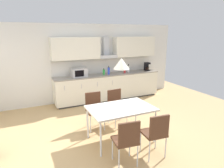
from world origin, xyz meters
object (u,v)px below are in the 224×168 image
(pendant_lamp, at_px, (121,64))
(chair_far_right, at_px, (116,103))
(bottle_green, at_px, (104,72))
(chair_near_left, at_px, (127,138))
(bottle_red, at_px, (125,69))
(coffee_maker, at_px, (147,66))
(microwave, at_px, (79,72))
(bottle_white, at_px, (128,69))
(dining_table, at_px, (121,110))
(chair_far_left, at_px, (94,107))
(bottle_blue, at_px, (109,71))
(chair_near_right, at_px, (156,131))

(pendant_lamp, bearing_deg, chair_far_right, 70.20)
(bottle_green, height_order, chair_near_left, bottle_green)
(bottle_red, bearing_deg, coffee_maker, 3.92)
(coffee_maker, bearing_deg, microwave, -179.42)
(coffee_maker, xyz_separation_m, bottle_white, (-0.79, -0.01, -0.03))
(bottle_red, relative_size, chair_far_right, 0.32)
(dining_table, bearing_deg, chair_far_left, 109.92)
(bottle_blue, distance_m, chair_near_right, 3.50)
(microwave, bearing_deg, chair_far_right, -76.68)
(bottle_blue, distance_m, pendant_lamp, 2.82)
(chair_near_left, bearing_deg, chair_far_left, 89.51)
(bottle_white, distance_m, pendant_lamp, 3.20)
(bottle_red, height_order, bottle_green, bottle_red)
(bottle_white, bearing_deg, bottle_red, -163.40)
(microwave, height_order, bottle_blue, bottle_blue)
(bottle_blue, bearing_deg, coffee_maker, 2.17)
(microwave, xyz_separation_m, coffee_maker, (2.60, 0.03, 0.01))
(microwave, bearing_deg, chair_near_left, -92.94)
(coffee_maker, distance_m, chair_near_right, 4.13)
(dining_table, bearing_deg, pendant_lamp, -57.99)
(dining_table, bearing_deg, chair_near_left, -110.79)
(microwave, relative_size, chair_far_left, 0.55)
(bottle_red, xyz_separation_m, chair_far_right, (-1.20, -1.77, -0.48))
(microwave, bearing_deg, coffee_maker, 0.58)
(chair_near_left, bearing_deg, pendant_lamp, 69.21)
(chair_far_right, height_order, pendant_lamp, pendant_lamp)
(microwave, height_order, coffee_maker, coffee_maker)
(coffee_maker, xyz_separation_m, pendant_lamp, (-2.47, -2.66, 0.63))
(chair_far_right, distance_m, chair_near_right, 1.64)
(dining_table, xyz_separation_m, chair_far_right, (0.30, 0.82, -0.17))
(coffee_maker, relative_size, bottle_white, 1.05)
(bottle_white, bearing_deg, bottle_blue, -176.56)
(bottle_red, height_order, pendant_lamp, pendant_lamp)
(chair_far_right, distance_m, chair_near_left, 1.75)
(coffee_maker, distance_m, pendant_lamp, 3.68)
(bottle_white, bearing_deg, chair_near_left, -119.83)
(coffee_maker, relative_size, chair_near_right, 0.34)
(microwave, distance_m, bottle_green, 0.84)
(bottle_blue, relative_size, chair_far_left, 0.33)
(coffee_maker, distance_m, bottle_green, 1.76)
(coffee_maker, height_order, chair_far_right, coffee_maker)
(bottle_blue, xyz_separation_m, chair_near_right, (-0.59, -3.42, -0.49))
(chair_far_left, bearing_deg, bottle_green, 60.72)
(bottle_green, bearing_deg, microwave, 178.75)
(bottle_red, distance_m, chair_near_left, 3.89)
(bottle_white, bearing_deg, microwave, -179.55)
(bottle_blue, xyz_separation_m, chair_far_right, (-0.59, -1.78, -0.49))
(bottle_white, relative_size, chair_far_right, 0.33)
(coffee_maker, bearing_deg, bottle_white, -179.11)
(bottle_blue, relative_size, pendant_lamp, 0.88)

